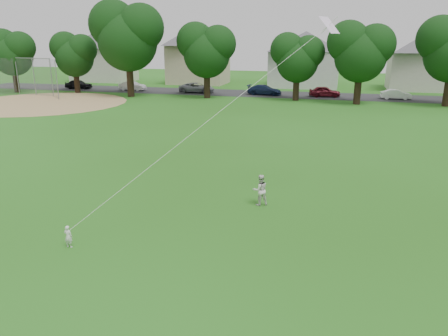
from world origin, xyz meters
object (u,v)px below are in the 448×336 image
(older_boy, at_px, (260,190))
(baseball_backstop, at_px, (31,77))
(toddler, at_px, (68,236))
(kite, at_px, (210,119))

(older_boy, distance_m, baseball_backstop, 43.79)
(baseball_backstop, bearing_deg, toddler, -50.87)
(toddler, distance_m, baseball_backstop, 43.88)
(toddler, distance_m, older_boy, 7.87)
(older_boy, height_order, baseball_backstop, baseball_backstop)
(kite, height_order, baseball_backstop, kite)
(toddler, xyz_separation_m, kite, (3.96, 3.62, 3.56))
(toddler, bearing_deg, kite, -136.11)
(toddler, height_order, baseball_backstop, baseball_backstop)
(older_boy, distance_m, kite, 4.14)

